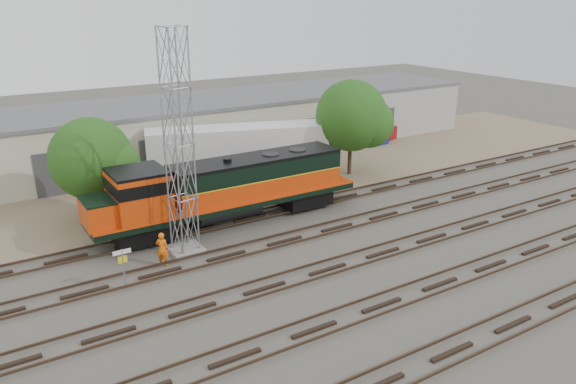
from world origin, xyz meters
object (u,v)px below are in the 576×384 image
locomotive (224,189)px  signal_tower (179,149)px  worker (162,249)px  semi_trailer (242,146)px

locomotive → signal_tower: bearing=-147.2°
locomotive → worker: (-5.58, -3.53, -1.52)m
signal_tower → semi_trailer: 14.44m
locomotive → signal_tower: signal_tower is taller
signal_tower → worker: size_ratio=6.49×
worker → locomotive: bearing=-107.3°
locomotive → semi_trailer: (5.55, 8.02, 0.30)m
signal_tower → worker: bearing=-148.7°
signal_tower → locomotive: bearing=32.8°
worker → semi_trailer: semi_trailer is taller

